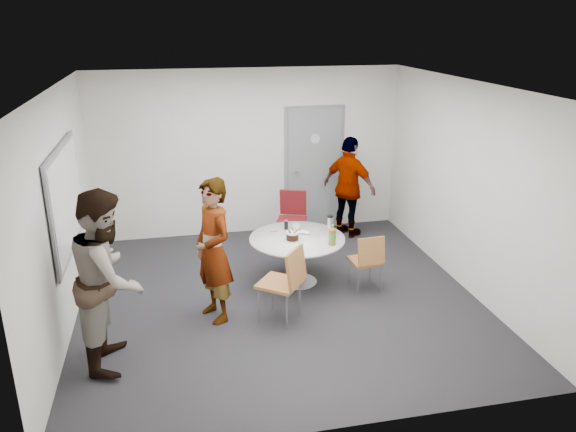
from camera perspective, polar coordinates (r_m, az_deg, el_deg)
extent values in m
plane|color=black|center=(7.34, -0.92, -8.35)|extent=(5.00, 5.00, 0.00)
plane|color=silver|center=(6.53, -1.05, 13.09)|extent=(5.00, 5.00, 0.00)
plane|color=silver|center=(9.19, -4.03, 6.40)|extent=(5.00, 0.00, 5.00)
plane|color=silver|center=(6.81, -22.08, 0.26)|extent=(0.00, 5.00, 5.00)
plane|color=silver|center=(7.68, 17.68, 2.86)|extent=(0.00, 5.00, 5.00)
plane|color=silver|center=(4.57, 5.18, -7.71)|extent=(5.00, 0.00, 5.00)
cube|color=slate|center=(9.45, 2.67, 4.77)|extent=(0.90, 0.05, 2.05)
cube|color=gray|center=(9.48, 2.64, 4.81)|extent=(1.02, 0.04, 2.12)
cylinder|color=#B2BFC6|center=(9.31, 2.77, 7.85)|extent=(0.16, 0.01, 0.16)
cylinder|color=silver|center=(9.32, 0.86, 4.55)|extent=(0.04, 0.14, 0.04)
cube|color=gray|center=(6.97, -21.65, 1.58)|extent=(0.03, 1.90, 1.25)
cube|color=white|center=(6.96, -21.49, 1.60)|extent=(0.01, 1.78, 1.13)
cylinder|color=silver|center=(7.48, 0.93, -2.31)|extent=(1.28, 1.28, 0.03)
cylinder|color=silver|center=(7.60, 0.92, -4.57)|extent=(0.09, 0.09, 0.61)
cylinder|color=silver|center=(7.74, 0.91, -6.70)|extent=(0.55, 0.55, 0.02)
cylinder|color=silver|center=(7.38, 0.45, -2.45)|extent=(0.22, 0.22, 0.01)
cylinder|color=black|center=(7.36, 0.45, -2.11)|extent=(0.16, 0.16, 0.09)
cylinder|color=white|center=(7.34, 0.46, -1.70)|extent=(0.17, 0.17, 0.02)
cylinder|color=olive|center=(7.22, 4.52, -2.15)|extent=(0.09, 0.09, 0.21)
cylinder|color=#388A37|center=(7.22, 4.52, -2.09)|extent=(0.10, 0.10, 0.08)
cone|color=olive|center=(7.17, 4.55, -1.19)|extent=(0.09, 0.09, 0.04)
cylinder|color=#49A150|center=(7.16, 4.55, -0.94)|extent=(0.04, 0.04, 0.02)
imported|color=white|center=(7.72, 0.82, -1.11)|extent=(0.16, 0.16, 0.09)
cylinder|color=black|center=(7.74, -0.19, -0.92)|extent=(0.05, 0.05, 0.12)
cylinder|color=silver|center=(7.68, 4.29, -0.84)|extent=(0.08, 0.08, 0.20)
cylinder|color=black|center=(7.64, 4.31, -0.02)|extent=(0.08, 0.08, 0.03)
cube|color=#D96C78|center=(7.68, -1.49, -1.50)|extent=(0.11, 0.07, 0.02)
ellipsoid|color=white|center=(7.61, 1.63, -1.67)|extent=(0.21, 0.21, 0.03)
cube|color=brown|center=(6.64, -0.88, -6.85)|extent=(0.63, 0.63, 0.04)
cube|color=brown|center=(6.45, 0.83, -5.24)|extent=(0.34, 0.40, 0.43)
cylinder|color=silver|center=(6.96, -1.58, -7.74)|extent=(0.02, 0.02, 0.48)
cylinder|color=silver|center=(6.68, -2.99, -9.04)|extent=(0.02, 0.02, 0.48)
cylinder|color=silver|center=(6.83, 1.20, -8.34)|extent=(0.02, 0.02, 0.48)
cylinder|color=silver|center=(6.53, -0.11, -9.70)|extent=(0.02, 0.02, 0.48)
cube|color=brown|center=(7.48, 7.83, -4.52)|extent=(0.41, 0.41, 0.03)
cube|color=brown|center=(7.24, 8.48, -3.57)|extent=(0.37, 0.11, 0.36)
cylinder|color=silver|center=(7.75, 8.35, -5.31)|extent=(0.02, 0.02, 0.41)
cylinder|color=silver|center=(7.63, 6.22, -5.61)|extent=(0.02, 0.02, 0.41)
cylinder|color=silver|center=(7.49, 9.31, -6.26)|extent=(0.02, 0.02, 0.41)
cylinder|color=silver|center=(7.38, 7.13, -6.58)|extent=(0.02, 0.02, 0.41)
cube|color=#5E1217|center=(8.65, 0.34, -0.52)|extent=(0.56, 0.56, 0.04)
cube|color=#5E1217|center=(8.76, 0.52, 1.40)|extent=(0.42, 0.23, 0.42)
cylinder|color=silver|center=(8.59, -0.98, -2.33)|extent=(0.02, 0.02, 0.47)
cylinder|color=silver|center=(8.55, 1.36, -2.45)|extent=(0.02, 0.02, 0.47)
cylinder|color=silver|center=(8.91, -0.63, -1.49)|extent=(0.02, 0.02, 0.47)
cylinder|color=silver|center=(8.87, 1.62, -1.60)|extent=(0.02, 0.02, 0.47)
imported|color=#A5C6EA|center=(6.59, -7.59, -3.53)|extent=(0.63, 0.75, 1.74)
imported|color=white|center=(5.99, -17.80, -6.05)|extent=(0.78, 0.96, 1.88)
imported|color=black|center=(9.15, 6.23, 2.90)|extent=(0.92, 1.02, 1.66)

